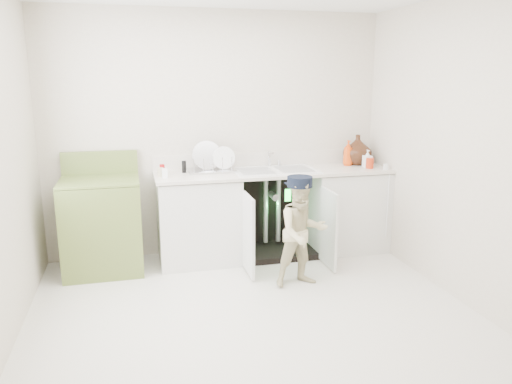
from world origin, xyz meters
TOP-DOWN VIEW (x-y plane):
  - ground at (0.00, 0.00)m, footprint 3.50×3.50m
  - room_shell at (0.00, 0.00)m, footprint 6.00×5.50m
  - counter_run at (0.58, 1.21)m, footprint 2.44×1.02m
  - avocado_stove at (-1.18, 1.18)m, footprint 0.73×0.65m
  - repair_worker at (0.56, 0.37)m, footprint 0.51×0.71m

SIDE VIEW (x-z plane):
  - ground at x=0.00m, z-range 0.00..0.00m
  - avocado_stove at x=-1.18m, z-range -0.10..1.03m
  - counter_run at x=0.58m, z-range -0.14..1.09m
  - repair_worker at x=0.56m, z-range 0.00..1.00m
  - room_shell at x=0.00m, z-range 0.62..1.88m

